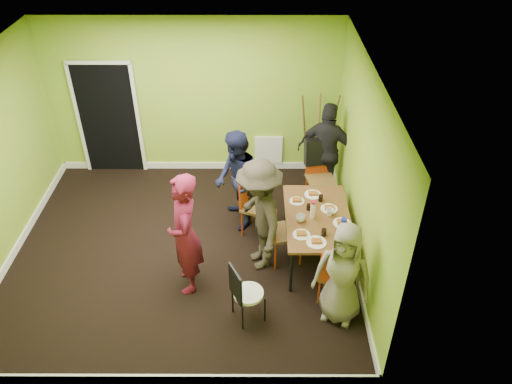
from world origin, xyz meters
TOP-DOWN VIEW (x-y plane):
  - ground at (0.00, 0.00)m, footprint 5.00×5.00m
  - room_walls at (-0.02, 0.04)m, footprint 5.04×4.54m
  - dining_table at (1.94, -0.15)m, footprint 0.90×1.50m
  - chair_left_far at (1.02, 0.45)m, footprint 0.55×0.55m
  - chair_left_near at (1.40, -0.21)m, footprint 0.54×0.54m
  - chair_back_end at (2.10, 1.29)m, footprint 0.54×0.61m
  - chair_front_end at (2.08, -1.03)m, footprint 0.48×0.48m
  - chair_bentwood at (0.93, -1.31)m, footprint 0.46×0.45m
  - easel at (2.14, 2.02)m, footprint 0.65×0.61m
  - plate_near_left at (1.67, 0.19)m, footprint 0.22×0.22m
  - plate_near_right at (1.68, -0.55)m, footprint 0.24×0.24m
  - plate_far_back at (1.92, 0.35)m, footprint 0.25×0.25m
  - plate_far_front at (1.87, -0.70)m, footprint 0.27×0.27m
  - plate_wall_back at (2.12, 0.01)m, footprint 0.24×0.24m
  - plate_wall_front at (2.25, -0.31)m, footprint 0.25×0.25m
  - thermos at (1.86, -0.17)m, footprint 0.07×0.07m
  - blue_bottle at (2.24, -0.46)m, footprint 0.08×0.08m
  - orange_bottle at (1.91, 0.10)m, footprint 0.04×0.04m
  - glass_mid at (1.82, 0.00)m, footprint 0.06×0.06m
  - glass_back at (2.01, 0.21)m, footprint 0.07×0.07m
  - glass_front at (1.98, -0.56)m, footprint 0.07×0.07m
  - cup_a at (1.69, -0.26)m, footprint 0.13×0.13m
  - cup_b at (2.10, -0.13)m, footprint 0.11×0.11m
  - person_standing at (0.17, -0.71)m, footprint 0.54×0.72m
  - person_left_far at (0.79, 0.63)m, footprint 0.82×0.93m
  - person_left_near at (1.12, -0.28)m, footprint 0.93×1.24m
  - person_back_end at (2.24, 1.41)m, footprint 1.08×0.75m
  - person_front_end at (2.14, -1.25)m, footprint 0.84×0.70m

SIDE VIEW (x-z plane):
  - ground at x=0.00m, z-range 0.00..0.00m
  - chair_bentwood at x=0.93m, z-range 0.05..0.92m
  - chair_front_end at x=2.08m, z-range 0.06..0.97m
  - chair_left_far at x=1.02m, z-range 0.06..1.09m
  - chair_left_near at x=1.40m, z-range 0.07..1.14m
  - dining_table at x=1.94m, z-range 0.32..1.07m
  - person_front_end at x=2.14m, z-range 0.00..1.46m
  - plate_near_left at x=1.67m, z-range 0.75..0.76m
  - plate_near_right at x=1.68m, z-range 0.75..0.76m
  - plate_far_back at x=1.92m, z-range 0.75..0.76m
  - plate_far_front at x=1.87m, z-range 0.75..0.76m
  - plate_wall_back at x=2.12m, z-range 0.75..0.76m
  - plate_wall_front at x=2.25m, z-range 0.75..0.76m
  - chair_back_end at x=2.10m, z-range 0.23..1.35m
  - orange_bottle at x=1.91m, z-range 0.75..0.84m
  - glass_mid at x=1.82m, z-range 0.75..0.84m
  - glass_front at x=1.98m, z-range 0.75..0.85m
  - glass_back at x=2.01m, z-range 0.75..0.85m
  - cup_a at x=1.69m, z-range 0.75..0.85m
  - cup_b at x=2.10m, z-range 0.75..0.85m
  - easel at x=2.14m, z-range -0.01..1.62m
  - person_left_far at x=0.79m, z-range 0.00..1.61m
  - blue_bottle at x=2.24m, z-range 0.75..0.95m
  - person_back_end at x=2.24m, z-range 0.00..1.71m
  - person_left_near at x=1.12m, z-range 0.00..1.71m
  - thermos at x=1.86m, z-range 0.75..0.99m
  - person_standing at x=0.17m, z-range 0.00..1.78m
  - room_walls at x=-0.02m, z-range -0.42..2.40m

